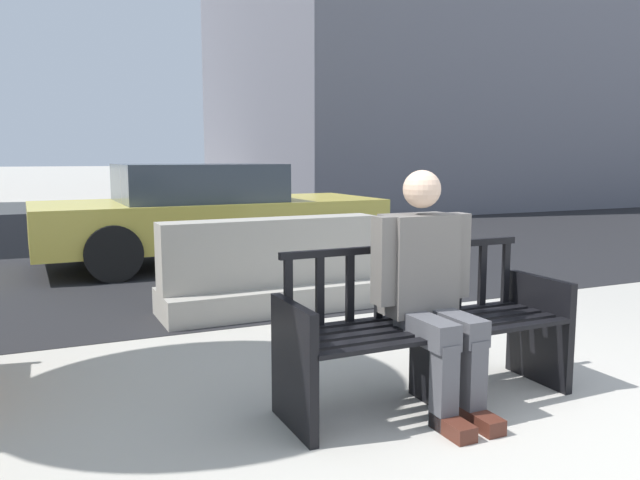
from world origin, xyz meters
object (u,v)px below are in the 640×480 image
car_taxi_near (209,213)px  seated_person (428,285)px  street_bench (426,334)px  jersey_barrier_centre (271,274)px

car_taxi_near → seated_person: bearing=-90.9°
car_taxi_near → street_bench: bearing=-90.6°
seated_person → jersey_barrier_centre: (-0.06, 2.42, -0.35)m
seated_person → jersey_barrier_centre: seated_person is taller
jersey_barrier_centre → car_taxi_near: bearing=87.2°
street_bench → car_taxi_near: bearing=89.4°
street_bench → seated_person: size_ratio=1.29×
street_bench → jersey_barrier_centre: 2.37m
seated_person → street_bench: bearing=61.0°
street_bench → car_taxi_near: size_ratio=0.38×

